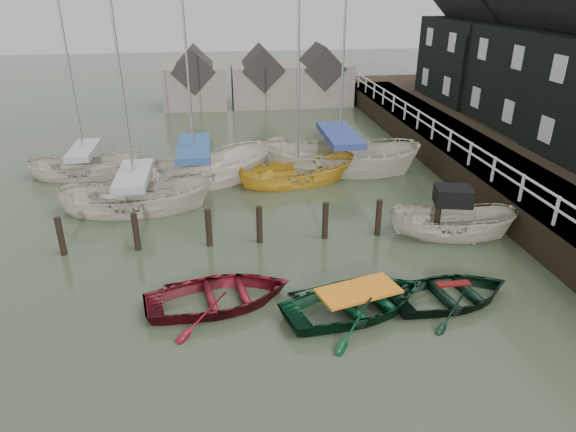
{
  "coord_description": "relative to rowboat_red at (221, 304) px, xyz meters",
  "views": [
    {
      "loc": [
        -2.45,
        -13.53,
        8.59
      ],
      "look_at": [
        -0.3,
        2.08,
        1.4
      ],
      "focal_mm": 32.0,
      "sensor_mm": 36.0,
      "label": 1
    }
  ],
  "objects": [
    {
      "name": "rowboat_green",
      "position": [
        3.89,
        -0.86,
        0.0
      ],
      "size": [
        5.13,
        4.25,
        0.92
      ],
      "primitive_type": "imported",
      "rotation": [
        0.0,
        0.0,
        1.84
      ],
      "color": "#08331A",
      "rests_on": "ground"
    },
    {
      "name": "far_sheds",
      "position": [
        3.52,
        26.78,
        1.86
      ],
      "size": [
        14.0,
        4.08,
        4.39
      ],
      "color": "#665B51",
      "rests_on": "ground"
    },
    {
      "name": "mooring_pilings",
      "position": [
        1.57,
        3.78,
        0.5
      ],
      "size": [
        13.72,
        0.22,
        1.8
      ],
      "color": "black",
      "rests_on": "ground"
    },
    {
      "name": "sailboat_a",
      "position": [
        -3.28,
        7.47,
        0.06
      ],
      "size": [
        6.37,
        2.51,
        11.28
      ],
      "rotation": [
        0.0,
        0.0,
        1.55
      ],
      "color": "beige",
      "rests_on": "ground"
    },
    {
      "name": "pier",
      "position": [
        12.17,
        10.78,
        0.71
      ],
      "size": [
        3.04,
        32.0,
        2.7
      ],
      "color": "black",
      "rests_on": "ground"
    },
    {
      "name": "sailboat_c",
      "position": [
        3.79,
        9.7,
        0.01
      ],
      "size": [
        5.94,
        3.06,
        9.58
      ],
      "rotation": [
        0.0,
        0.0,
        1.74
      ],
      "color": "gold",
      "rests_on": "ground"
    },
    {
      "name": "sailboat_e",
      "position": [
        -6.21,
        11.92,
        0.06
      ],
      "size": [
        5.61,
        2.3,
        9.54
      ],
      "rotation": [
        0.0,
        0.0,
        1.53
      ],
      "color": "beige",
      "rests_on": "ground"
    },
    {
      "name": "land_strip",
      "position": [
        17.69,
        10.78,
        0.0
      ],
      "size": [
        14.0,
        38.0,
        1.5
      ],
      "primitive_type": "cube",
      "color": "black",
      "rests_on": "ground"
    },
    {
      "name": "ground",
      "position": [
        2.69,
        0.78,
        0.0
      ],
      "size": [
        120.0,
        120.0,
        0.0
      ],
      "primitive_type": "plane",
      "color": "#2C3421",
      "rests_on": "ground"
    },
    {
      "name": "motorboat",
      "position": [
        8.55,
        3.32,
        0.09
      ],
      "size": [
        4.88,
        2.76,
        2.74
      ],
      "rotation": [
        0.0,
        0.0,
        1.33
      ],
      "color": "beige",
      "rests_on": "ground"
    },
    {
      "name": "rowboat_red",
      "position": [
        0.0,
        0.0,
        0.0
      ],
      "size": [
        4.76,
        3.78,
        0.89
      ],
      "primitive_type": "imported",
      "rotation": [
        0.0,
        0.0,
        1.75
      ],
      "color": "#5D0D16",
      "rests_on": "ground"
    },
    {
      "name": "sailboat_d",
      "position": [
        6.12,
        11.18,
        0.06
      ],
      "size": [
        8.34,
        5.47,
        12.85
      ],
      "rotation": [
        0.0,
        0.0,
        1.21
      ],
      "color": "beige",
      "rests_on": "ground"
    },
    {
      "name": "sailboat_b",
      "position": [
        -0.94,
        10.22,
        0.06
      ],
      "size": [
        7.87,
        4.63,
        12.94
      ],
      "rotation": [
        0.0,
        0.0,
        1.84
      ],
      "color": "beige",
      "rests_on": "ground"
    },
    {
      "name": "rowboat_dkgreen",
      "position": [
        6.76,
        -0.77,
        0.0
      ],
      "size": [
        4.26,
        3.36,
        0.8
      ],
      "primitive_type": "imported",
      "rotation": [
        0.0,
        0.0,
        1.74
      ],
      "color": "black",
      "rests_on": "ground"
    }
  ]
}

